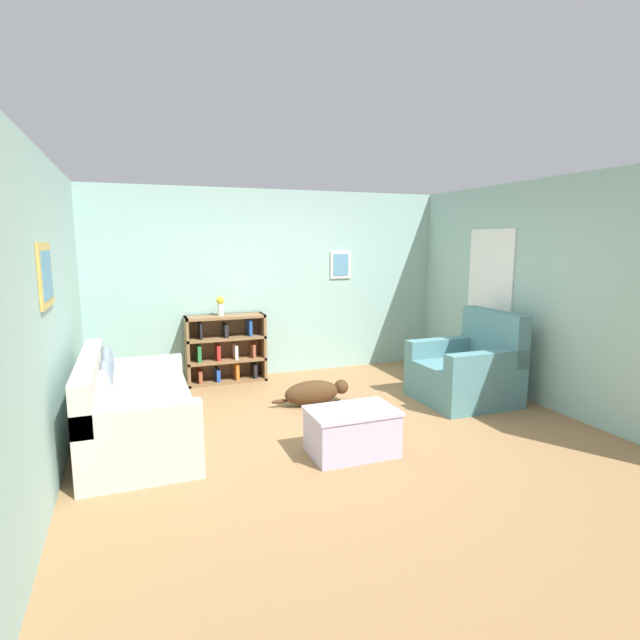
{
  "coord_description": "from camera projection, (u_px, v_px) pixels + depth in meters",
  "views": [
    {
      "loc": [
        -1.89,
        -4.59,
        1.9
      ],
      "look_at": [
        0.0,
        0.4,
        1.05
      ],
      "focal_mm": 28.0,
      "sensor_mm": 36.0,
      "label": 1
    }
  ],
  "objects": [
    {
      "name": "vase",
      "position": [
        220.0,
        305.0,
        6.61
      ],
      "size": [
        0.11,
        0.11,
        0.26
      ],
      "color": "silver",
      "rests_on": "bookshelf"
    },
    {
      "name": "wall_right",
      "position": [
        532.0,
        293.0,
        5.91
      ],
      "size": [
        0.16,
        5.0,
        2.6
      ],
      "color": "#93BCB2",
      "rests_on": "ground_plane"
    },
    {
      "name": "couch",
      "position": [
        131.0,
        412.0,
        4.65
      ],
      "size": [
        0.96,
        1.87,
        0.87
      ],
      "color": "beige",
      "rests_on": "ground_plane"
    },
    {
      "name": "recliner_chair",
      "position": [
        468.0,
        371.0,
        5.95
      ],
      "size": [
        1.02,
        1.0,
        1.07
      ],
      "color": "slate",
      "rests_on": "ground_plane"
    },
    {
      "name": "wall_back",
      "position": [
        274.0,
        283.0,
        7.08
      ],
      "size": [
        5.6,
        0.13,
        2.6
      ],
      "color": "#93BCB2",
      "rests_on": "ground_plane"
    },
    {
      "name": "dog",
      "position": [
        314.0,
        392.0,
        5.82
      ],
      "size": [
        0.94,
        0.26,
        0.29
      ],
      "color": "#472D19",
      "rests_on": "ground_plane"
    },
    {
      "name": "wall_left",
      "position": [
        48.0,
        314.0,
        4.1
      ],
      "size": [
        0.13,
        5.0,
        2.6
      ],
      "color": "#93BCB2",
      "rests_on": "ground_plane"
    },
    {
      "name": "ground_plane",
      "position": [
        334.0,
        425.0,
        5.2
      ],
      "size": [
        14.0,
        14.0,
        0.0
      ],
      "primitive_type": "plane",
      "color": "#997047"
    },
    {
      "name": "bookshelf",
      "position": [
        226.0,
        350.0,
        6.75
      ],
      "size": [
        1.05,
        0.33,
        0.91
      ],
      "color": "olive",
      "rests_on": "ground_plane"
    },
    {
      "name": "coffee_table",
      "position": [
        352.0,
        430.0,
        4.47
      ],
      "size": [
        0.78,
        0.52,
        0.42
      ],
      "color": "#BCB2D1",
      "rests_on": "ground_plane"
    }
  ]
}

